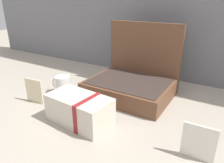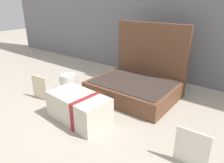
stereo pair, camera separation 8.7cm
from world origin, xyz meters
name	(u,v)px [view 2 (the right image)]	position (x,y,z in m)	size (l,w,h in m)	color
ground_plane	(118,114)	(0.00, 0.00, 0.00)	(6.00, 6.00, 0.00)	#9E9384
open_suitcase	(137,81)	(-0.04, 0.22, 0.08)	(0.42, 0.35, 0.37)	brown
cream_toiletry_bag	(79,108)	(-0.10, -0.14, 0.06)	(0.28, 0.16, 0.12)	beige
coffee_mug	(68,83)	(-0.36, 0.03, 0.05)	(0.12, 0.08, 0.10)	white
info_card_left	(192,149)	(0.36, -0.12, 0.06)	(0.10, 0.01, 0.12)	silver
poster_card_right	(40,88)	(-0.41, -0.12, 0.06)	(0.10, 0.01, 0.12)	beige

